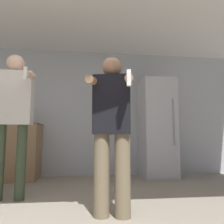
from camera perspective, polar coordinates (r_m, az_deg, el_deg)
The scene contains 6 objects.
wall_back at distance 4.52m, azimuth -10.14°, elevation 0.04°, with size 7.00×0.06×2.55m.
ceiling_slab at distance 3.40m, azimuth -11.30°, elevation 26.13°, with size 7.00×3.74×0.05m.
refrigerator at distance 4.33m, azimuth 11.64°, elevation -4.14°, with size 0.62×0.71×1.87m.
bottle_tall_gin at distance 4.30m, azimuth -21.96°, elevation -1.35°, with size 0.06×0.06×0.28m.
person_woman_foreground at distance 2.12m, azimuth -0.01°, elevation -4.04°, with size 0.48×0.49×1.53m.
person_man_side at distance 2.95m, azimuth -24.43°, elevation 0.71°, with size 0.50×0.47×1.78m.
Camera 1 is at (0.26, -1.22, 0.71)m, focal length 35.00 mm.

